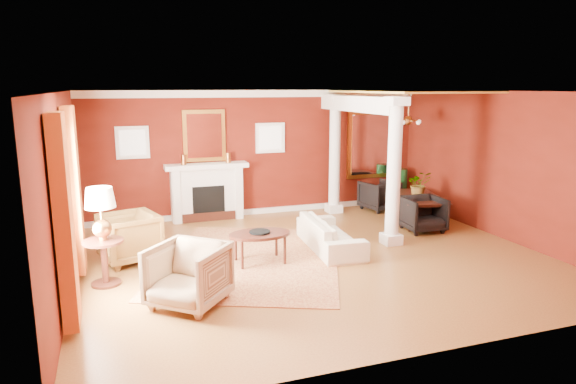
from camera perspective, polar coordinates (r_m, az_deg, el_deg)
name	(u,v)px	position (r m, az deg, el deg)	size (l,w,h in m)	color
ground	(315,258)	(9.17, 3.04, -7.34)	(8.00, 8.00, 0.00)	brown
room_shell	(316,145)	(8.73, 3.18, 5.28)	(8.04, 7.04, 2.92)	#60170D
fireplace	(207,192)	(11.75, -8.97, 0.04)	(1.85, 0.42, 1.29)	white
overmantel_mirror	(204,136)	(11.70, -9.29, 6.19)	(0.95, 0.07, 1.15)	gold
flank_window_left	(132,143)	(11.56, -16.90, 5.28)	(0.70, 0.07, 0.70)	white
flank_window_right	(270,138)	(12.08, -1.98, 6.03)	(0.70, 0.07, 0.70)	white
left_window	(68,203)	(7.61, -23.23, -1.14)	(0.21, 2.55, 2.60)	white
column_front	(394,171)	(9.83, 11.69, 2.30)	(0.36, 0.36, 2.80)	white
column_back	(335,154)	(12.20, 5.22, 4.28)	(0.36, 0.36, 2.80)	white
header_beam	(357,104)	(11.12, 7.69, 9.68)	(0.30, 3.20, 0.32)	white
amber_ceiling	(409,92)	(11.55, 13.26, 10.79)	(2.30, 3.40, 0.04)	#EDB745
dining_mirror	(371,144)	(13.12, 9.21, 5.24)	(1.30, 0.07, 1.70)	gold
chandelier	(408,121)	(11.64, 13.20, 7.73)	(0.60, 0.62, 0.75)	#B57438
crown_trim	(260,94)	(11.95, -3.18, 10.86)	(8.00, 0.08, 0.16)	white
base_trim	(261,211)	(12.30, -3.03, -2.11)	(8.00, 0.08, 0.12)	white
rug	(252,259)	(9.10, -3.98, -7.47)	(2.95, 3.94, 0.02)	maroon
sofa	(330,229)	(9.59, 4.73, -4.12)	(1.96, 0.57, 0.76)	white
armchair_leopard	(129,235)	(9.28, -17.27, -4.61)	(0.91, 0.86, 0.94)	black
armchair_stripe	(188,272)	(7.26, -11.04, -8.75)	(0.93, 0.87, 0.96)	tan
coffee_table	(260,235)	(8.79, -3.15, -4.85)	(1.06, 1.06, 0.53)	black
coffee_book	(260,226)	(8.79, -3.13, -3.80)	(0.16, 0.02, 0.22)	black
side_table	(101,220)	(8.17, -20.02, -2.93)	(0.61, 0.61, 1.52)	black
dining_table	(419,201)	(11.79, 14.32, -1.01)	(1.69, 0.60, 0.94)	black
dining_chair_near	(423,212)	(11.08, 14.77, -2.20)	(0.79, 0.74, 0.81)	black
dining_chair_far	(379,194)	(12.76, 10.09, -0.21)	(0.77, 0.73, 0.80)	black
green_urn	(399,192)	(13.21, 12.27, 0.03)	(0.41, 0.41, 0.97)	#133B19
potted_plant	(420,171)	(11.59, 14.42, 2.26)	(0.51, 0.57, 0.44)	#26591E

